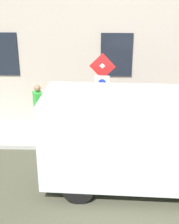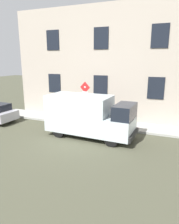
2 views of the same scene
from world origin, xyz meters
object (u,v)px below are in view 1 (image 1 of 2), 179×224
(pedestrian, at_px, (39,107))
(sign_post_stacked, at_px, (102,91))
(bicycle_red, at_px, (171,119))
(bicycle_purple, at_px, (124,119))
(delivery_van, at_px, (142,139))
(bicycle_blue, at_px, (147,119))

(pedestrian, bearing_deg, sign_post_stacked, 131.70)
(bicycle_red, distance_m, bicycle_purple, 1.64)
(sign_post_stacked, relative_size, bicycle_red, 1.67)
(delivery_van, bearing_deg, bicycle_blue, 81.12)
(bicycle_red, xyz_separation_m, bicycle_blue, (-0.00, 0.82, 0.00))
(bicycle_purple, bearing_deg, delivery_van, 94.05)
(pedestrian, bearing_deg, delivery_van, 112.46)
(delivery_van, xyz_separation_m, bicycle_purple, (3.12, 0.20, -0.82))
(delivery_van, distance_m, pedestrian, 4.21)
(bicycle_red, bearing_deg, delivery_van, 73.89)
(bicycle_blue, bearing_deg, bicycle_red, -178.62)
(bicycle_red, distance_m, bicycle_blue, 0.82)
(sign_post_stacked, height_order, bicycle_blue, sign_post_stacked)
(sign_post_stacked, xyz_separation_m, bicycle_red, (1.23, -2.47, -1.45))
(delivery_van, xyz_separation_m, bicycle_blue, (3.12, -0.62, -0.82))
(sign_post_stacked, bearing_deg, pedestrian, 68.39)
(delivery_van, xyz_separation_m, bicycle_red, (3.13, -1.44, -0.82))
(sign_post_stacked, height_order, bicycle_purple, sign_post_stacked)
(bicycle_blue, distance_m, pedestrian, 3.86)
(sign_post_stacked, relative_size, pedestrian, 1.66)
(pedestrian, bearing_deg, bicycle_red, 157.95)
(delivery_van, relative_size, bicycle_purple, 3.16)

